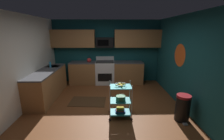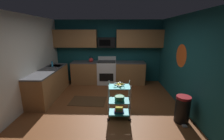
{
  "view_description": "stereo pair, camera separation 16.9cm",
  "coord_description": "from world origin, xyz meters",
  "px_view_note": "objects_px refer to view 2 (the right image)",
  "views": [
    {
      "loc": [
        0.11,
        -3.96,
        2.14
      ],
      "look_at": [
        0.19,
        0.25,
        1.05
      ],
      "focal_mm": 24.09,
      "sensor_mm": 36.0,
      "label": 1
    },
    {
      "loc": [
        0.28,
        -3.96,
        2.14
      ],
      "look_at": [
        0.19,
        0.25,
        1.05
      ],
      "focal_mm": 24.09,
      "sensor_mm": 36.0,
      "label": 2
    }
  ],
  "objects_px": {
    "rolling_cart": "(119,101)",
    "kettle": "(91,60)",
    "fruit_bowl": "(119,85)",
    "oven_range": "(107,72)",
    "microwave": "(107,42)",
    "book_stack": "(119,110)",
    "trash_can": "(182,109)",
    "dish_soap_bottle": "(52,64)",
    "mixing_bowl_large": "(120,98)"
  },
  "relations": [
    {
      "from": "mixing_bowl_large",
      "to": "dish_soap_bottle",
      "type": "relative_size",
      "value": 1.26
    },
    {
      "from": "oven_range",
      "to": "trash_can",
      "type": "relative_size",
      "value": 1.67
    },
    {
      "from": "oven_range",
      "to": "microwave",
      "type": "relative_size",
      "value": 1.57
    },
    {
      "from": "kettle",
      "to": "microwave",
      "type": "bearing_deg",
      "value": 9.6
    },
    {
      "from": "oven_range",
      "to": "dish_soap_bottle",
      "type": "height_order",
      "value": "dish_soap_bottle"
    },
    {
      "from": "rolling_cart",
      "to": "book_stack",
      "type": "relative_size",
      "value": 3.62
    },
    {
      "from": "rolling_cart",
      "to": "mixing_bowl_large",
      "type": "relative_size",
      "value": 3.63
    },
    {
      "from": "microwave",
      "to": "oven_range",
      "type": "bearing_deg",
      "value": -89.74
    },
    {
      "from": "microwave",
      "to": "book_stack",
      "type": "xyz_separation_m",
      "value": [
        0.45,
        -2.71,
        -1.51
      ]
    },
    {
      "from": "fruit_bowl",
      "to": "book_stack",
      "type": "xyz_separation_m",
      "value": [
        0.0,
        -0.0,
        -0.69
      ]
    },
    {
      "from": "dish_soap_bottle",
      "to": "trash_can",
      "type": "height_order",
      "value": "dish_soap_bottle"
    },
    {
      "from": "rolling_cart",
      "to": "fruit_bowl",
      "type": "relative_size",
      "value": 3.36
    },
    {
      "from": "fruit_bowl",
      "to": "dish_soap_bottle",
      "type": "distance_m",
      "value": 2.86
    },
    {
      "from": "microwave",
      "to": "dish_soap_bottle",
      "type": "xyz_separation_m",
      "value": [
        -1.87,
        -1.04,
        -0.68
      ]
    },
    {
      "from": "rolling_cart",
      "to": "oven_range",
      "type": "bearing_deg",
      "value": 99.84
    },
    {
      "from": "fruit_bowl",
      "to": "kettle",
      "type": "bearing_deg",
      "value": 112.82
    },
    {
      "from": "rolling_cart",
      "to": "dish_soap_bottle",
      "type": "height_order",
      "value": "dish_soap_bottle"
    },
    {
      "from": "rolling_cart",
      "to": "kettle",
      "type": "distance_m",
      "value": 2.87
    },
    {
      "from": "oven_range",
      "to": "rolling_cart",
      "type": "xyz_separation_m",
      "value": [
        0.45,
        -2.6,
        -0.03
      ]
    },
    {
      "from": "dish_soap_bottle",
      "to": "oven_range",
      "type": "bearing_deg",
      "value": 26.55
    },
    {
      "from": "oven_range",
      "to": "microwave",
      "type": "xyz_separation_m",
      "value": [
        -0.0,
        0.1,
        1.22
      ]
    },
    {
      "from": "mixing_bowl_large",
      "to": "oven_range",
      "type": "bearing_deg",
      "value": 100.03
    },
    {
      "from": "rolling_cart",
      "to": "trash_can",
      "type": "xyz_separation_m",
      "value": [
        1.51,
        -0.18,
        -0.12
      ]
    },
    {
      "from": "mixing_bowl_large",
      "to": "trash_can",
      "type": "distance_m",
      "value": 1.52
    },
    {
      "from": "kettle",
      "to": "rolling_cart",
      "type": "bearing_deg",
      "value": -67.18
    },
    {
      "from": "rolling_cart",
      "to": "dish_soap_bottle",
      "type": "bearing_deg",
      "value": 144.36
    },
    {
      "from": "fruit_bowl",
      "to": "rolling_cart",
      "type": "bearing_deg",
      "value": -71.57
    },
    {
      "from": "oven_range",
      "to": "mixing_bowl_large",
      "type": "relative_size",
      "value": 4.37
    },
    {
      "from": "oven_range",
      "to": "kettle",
      "type": "xyz_separation_m",
      "value": [
        -0.64,
        -0.0,
        0.52
      ]
    },
    {
      "from": "mixing_bowl_large",
      "to": "book_stack",
      "type": "bearing_deg",
      "value": 180.0
    },
    {
      "from": "rolling_cart",
      "to": "book_stack",
      "type": "distance_m",
      "value": 0.27
    },
    {
      "from": "mixing_bowl_large",
      "to": "trash_can",
      "type": "relative_size",
      "value": 0.38
    },
    {
      "from": "oven_range",
      "to": "book_stack",
      "type": "relative_size",
      "value": 4.35
    },
    {
      "from": "oven_range",
      "to": "fruit_bowl",
      "type": "bearing_deg",
      "value": -80.16
    },
    {
      "from": "fruit_bowl",
      "to": "kettle",
      "type": "height_order",
      "value": "kettle"
    },
    {
      "from": "oven_range",
      "to": "dish_soap_bottle",
      "type": "xyz_separation_m",
      "value": [
        -1.87,
        -0.94,
        0.54
      ]
    },
    {
      "from": "fruit_bowl",
      "to": "kettle",
      "type": "distance_m",
      "value": 2.82
    },
    {
      "from": "rolling_cart",
      "to": "kettle",
      "type": "height_order",
      "value": "kettle"
    },
    {
      "from": "rolling_cart",
      "to": "fruit_bowl",
      "type": "height_order",
      "value": "rolling_cart"
    },
    {
      "from": "rolling_cart",
      "to": "book_stack",
      "type": "xyz_separation_m",
      "value": [
        -0.0,
        0.0,
        -0.27
      ]
    },
    {
      "from": "microwave",
      "to": "trash_can",
      "type": "distance_m",
      "value": 3.75
    },
    {
      "from": "microwave",
      "to": "rolling_cart",
      "type": "xyz_separation_m",
      "value": [
        0.45,
        -2.71,
        -1.25
      ]
    },
    {
      "from": "microwave",
      "to": "dish_soap_bottle",
      "type": "distance_m",
      "value": 2.25
    },
    {
      "from": "mixing_bowl_large",
      "to": "book_stack",
      "type": "distance_m",
      "value": 0.33
    },
    {
      "from": "oven_range",
      "to": "rolling_cart",
      "type": "distance_m",
      "value": 2.64
    },
    {
      "from": "oven_range",
      "to": "trash_can",
      "type": "height_order",
      "value": "oven_range"
    },
    {
      "from": "mixing_bowl_large",
      "to": "dish_soap_bottle",
      "type": "height_order",
      "value": "dish_soap_bottle"
    },
    {
      "from": "oven_range",
      "to": "mixing_bowl_large",
      "type": "xyz_separation_m",
      "value": [
        0.46,
        -2.6,
        0.04
      ]
    },
    {
      "from": "dish_soap_bottle",
      "to": "trash_can",
      "type": "relative_size",
      "value": 0.3
    },
    {
      "from": "rolling_cart",
      "to": "trash_can",
      "type": "relative_size",
      "value": 1.39
    }
  ]
}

